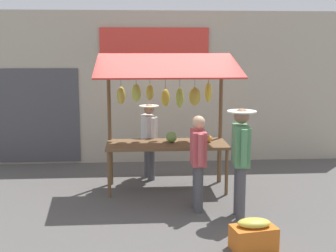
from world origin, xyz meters
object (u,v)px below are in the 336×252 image
(vendor_with_sunhat, at_px, (149,136))
(produce_crate_near, at_px, (254,235))
(market_stall, at_px, (167,106))
(shopper_in_grey_tee, at_px, (198,157))
(shopper_with_ponytail, at_px, (241,153))

(vendor_with_sunhat, xyz_separation_m, produce_crate_near, (-1.26, 3.38, -0.68))
(market_stall, relative_size, vendor_with_sunhat, 1.66)
(market_stall, height_order, produce_crate_near, market_stall)
(market_stall, height_order, shopper_in_grey_tee, market_stall)
(shopper_with_ponytail, bearing_deg, vendor_with_sunhat, 35.70)
(produce_crate_near, bearing_deg, shopper_with_ponytail, -93.53)
(market_stall, bearing_deg, vendor_with_sunhat, -65.53)
(vendor_with_sunhat, relative_size, shopper_in_grey_tee, 0.97)
(market_stall, bearing_deg, shopper_with_ponytail, 123.45)
(market_stall, height_order, shopper_with_ponytail, market_stall)
(market_stall, relative_size, shopper_with_ponytail, 1.46)
(vendor_with_sunhat, bearing_deg, produce_crate_near, 6.25)
(shopper_in_grey_tee, relative_size, produce_crate_near, 2.47)
(shopper_in_grey_tee, distance_m, produce_crate_near, 1.76)
(produce_crate_near, bearing_deg, vendor_with_sunhat, -69.59)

